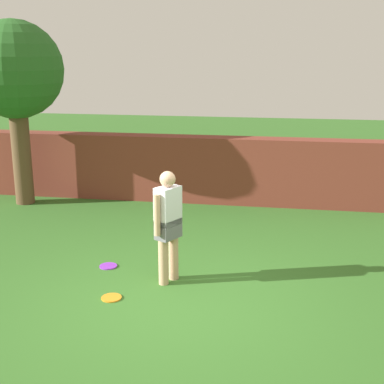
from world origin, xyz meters
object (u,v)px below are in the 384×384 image
(person, at_px, (168,222))
(frisbee_purple, at_px, (108,266))
(frisbee_orange, at_px, (111,298))
(tree, at_px, (15,73))

(person, height_order, frisbee_purple, person)
(frisbee_purple, height_order, frisbee_orange, same)
(tree, height_order, person, tree)
(person, relative_size, frisbee_orange, 6.00)
(person, relative_size, frisbee_purple, 6.00)
(frisbee_purple, bearing_deg, frisbee_orange, -69.46)
(tree, height_order, frisbee_purple, tree)
(tree, distance_m, frisbee_orange, 5.92)
(frisbee_purple, distance_m, frisbee_orange, 1.09)
(tree, bearing_deg, person, -41.30)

